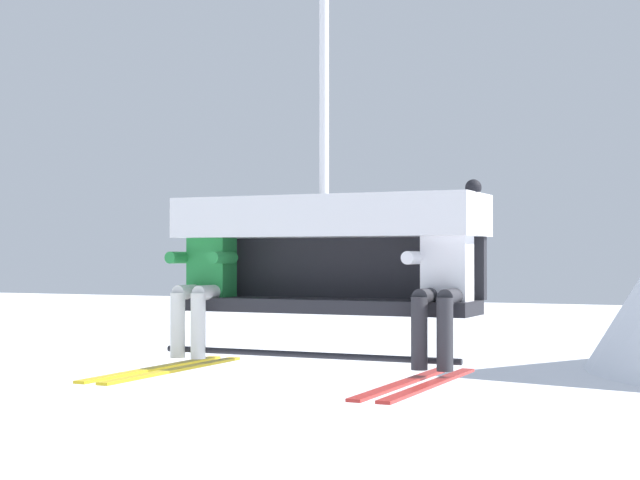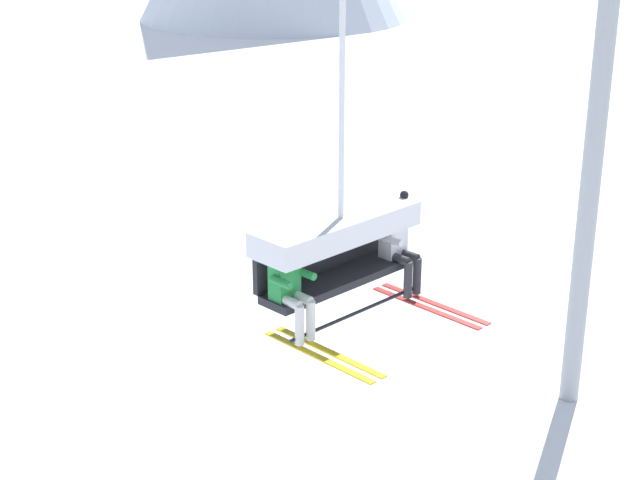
{
  "view_description": "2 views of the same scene",
  "coord_description": "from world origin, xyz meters",
  "views": [
    {
      "loc": [
        4.38,
        -7.32,
        5.24
      ],
      "look_at": [
        1.43,
        -0.83,
        5.35
      ],
      "focal_mm": 55.0,
      "sensor_mm": 36.0,
      "label": 1
    },
    {
      "loc": [
        -6.44,
        -8.49,
        9.57
      ],
      "look_at": [
        1.26,
        -0.63,
        5.39
      ],
      "focal_mm": 55.0,
      "sensor_mm": 36.0,
      "label": 2
    }
  ],
  "objects": [
    {
      "name": "skier_green",
      "position": [
        0.51,
        -0.95,
        5.09
      ],
      "size": [
        0.46,
        1.7,
        1.23
      ],
      "color": "#23843D"
    },
    {
      "name": "chairlift_chair",
      "position": [
        1.45,
        -0.73,
        5.44
      ],
      "size": [
        2.3,
        0.74,
        4.74
      ],
      "color": "#232328"
    },
    {
      "name": "skier_white",
      "position": [
        2.39,
        -0.94,
        5.11
      ],
      "size": [
        0.48,
        1.7,
        1.34
      ],
      "color": "silver"
    }
  ]
}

